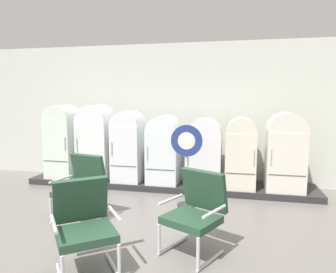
{
  "coord_description": "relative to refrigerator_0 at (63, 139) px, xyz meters",
  "views": [
    {
      "loc": [
        1.41,
        -3.3,
        1.93
      ],
      "look_at": [
        0.07,
        2.75,
        1.13
      ],
      "focal_mm": 33.17,
      "sensor_mm": 36.0,
      "label": 1
    }
  ],
  "objects": [
    {
      "name": "armchair_center",
      "position": [
        2.18,
        -3.2,
        -0.44
      ],
      "size": [
        0.89,
        0.9,
        1.01
      ],
      "color": "silver",
      "rests_on": "ground"
    },
    {
      "name": "refrigerator_4",
      "position": [
        3.18,
        -0.02,
        -0.14
      ],
      "size": [
        0.7,
        0.62,
        1.38
      ],
      "color": "white",
      "rests_on": "display_plinth"
    },
    {
      "name": "display_plinth",
      "position": [
        2.39,
        0.12,
        -0.93
      ],
      "size": [
        6.1,
        0.95,
        0.13
      ],
      "primitive_type": "cube",
      "color": "#2B2A2B",
      "rests_on": "ground"
    },
    {
      "name": "ground",
      "position": [
        2.39,
        -2.91,
        -1.01
      ],
      "size": [
        12.0,
        10.0,
        0.05
      ],
      "primitive_type": "cube",
      "color": "slate"
    },
    {
      "name": "back_wall",
      "position": [
        2.39,
        0.75,
        0.58
      ],
      "size": [
        11.76,
        0.12,
        3.11
      ],
      "color": "silver",
      "rests_on": "ground"
    },
    {
      "name": "armchair_left",
      "position": [
        1.44,
        -1.87,
        -0.44
      ],
      "size": [
        0.78,
        0.79,
        1.01
      ],
      "color": "silver",
      "rests_on": "ground"
    },
    {
      "name": "armchair_right",
      "position": [
        3.34,
        -2.53,
        -0.44
      ],
      "size": [
        0.85,
        0.87,
        1.01
      ],
      "color": "silver",
      "rests_on": "ground"
    },
    {
      "name": "refrigerator_6",
      "position": [
        4.73,
        0.01,
        -0.07
      ],
      "size": [
        0.71,
        0.68,
        1.51
      ],
      "color": "silver",
      "rests_on": "display_plinth"
    },
    {
      "name": "refrigerator_5",
      "position": [
        3.9,
        0.03,
        -0.12
      ],
      "size": [
        0.58,
        0.72,
        1.4
      ],
      "color": "beige",
      "rests_on": "display_plinth"
    },
    {
      "name": "refrigerator_3",
      "position": [
        2.33,
        0.02,
        -0.11
      ],
      "size": [
        0.64,
        0.7,
        1.42
      ],
      "color": "white",
      "rests_on": "display_plinth"
    },
    {
      "name": "sign_stand",
      "position": [
        2.97,
        -0.97,
        -0.22
      ],
      "size": [
        0.55,
        0.32,
        1.45
      ],
      "color": "#2D2D30",
      "rests_on": "ground"
    },
    {
      "name": "refrigerator_1",
      "position": [
        0.8,
        0.02,
        -0.0
      ],
      "size": [
        0.68,
        0.71,
        1.63
      ],
      "color": "white",
      "rests_on": "display_plinth"
    },
    {
      "name": "refrigerator_0",
      "position": [
        0.0,
        0.0,
        0.0
      ],
      "size": [
        0.62,
        0.66,
        1.62
      ],
      "color": "silver",
      "rests_on": "display_plinth"
    },
    {
      "name": "refrigerator_2",
      "position": [
        1.55,
        0.0,
        -0.06
      ],
      "size": [
        0.61,
        0.67,
        1.51
      ],
      "color": "white",
      "rests_on": "display_plinth"
    }
  ]
}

